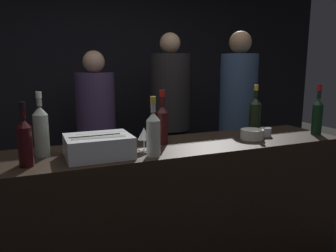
# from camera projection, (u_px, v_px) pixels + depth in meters

# --- Properties ---
(wall_back_chalkboard) EXTENTS (6.40, 0.06, 2.80)m
(wall_back_chalkboard) POSITION_uv_depth(u_px,v_px,m) (100.00, 76.00, 3.91)
(wall_back_chalkboard) COLOR black
(wall_back_chalkboard) RESTS_ON ground_plane
(bar_counter) EXTENTS (2.40, 0.55, 1.04)m
(bar_counter) POSITION_uv_depth(u_px,v_px,m) (170.00, 222.00, 2.16)
(bar_counter) COLOR black
(bar_counter) RESTS_ON ground_plane
(ice_bin_with_bottles) EXTENTS (0.35, 0.28, 0.13)m
(ice_bin_with_bottles) POSITION_uv_depth(u_px,v_px,m) (99.00, 145.00, 1.80)
(ice_bin_with_bottles) COLOR silver
(ice_bin_with_bottles) RESTS_ON bar_counter
(bowl_white) EXTENTS (0.16, 0.16, 0.07)m
(bowl_white) POSITION_uv_depth(u_px,v_px,m) (252.00, 134.00, 2.23)
(bowl_white) COLOR silver
(bowl_white) RESTS_ON bar_counter
(wine_glass) EXTENTS (0.08, 0.08, 0.14)m
(wine_glass) POSITION_uv_depth(u_px,v_px,m) (144.00, 134.00, 1.93)
(wine_glass) COLOR silver
(wine_glass) RESTS_ON bar_counter
(candle_votive) EXTENTS (0.08, 0.08, 0.06)m
(candle_votive) POSITION_uv_depth(u_px,v_px,m) (266.00, 132.00, 2.33)
(candle_votive) COLOR silver
(candle_votive) RESTS_ON bar_counter
(red_wine_bottle_black_foil) EXTENTS (0.07, 0.07, 0.32)m
(red_wine_bottle_black_foil) POSITION_uv_depth(u_px,v_px,m) (25.00, 141.00, 1.61)
(red_wine_bottle_black_foil) COLOR black
(red_wine_bottle_black_foil) RESTS_ON bar_counter
(red_wine_bottle_tall) EXTENTS (0.08, 0.08, 0.34)m
(red_wine_bottle_tall) POSITION_uv_depth(u_px,v_px,m) (162.00, 122.00, 2.09)
(red_wine_bottle_tall) COLOR #380F0F
(red_wine_bottle_tall) RESTS_ON bar_counter
(rose_wine_bottle) EXTENTS (0.08, 0.08, 0.33)m
(rose_wine_bottle) POSITION_uv_depth(u_px,v_px,m) (153.00, 132.00, 1.80)
(rose_wine_bottle) COLOR #B2B7AD
(rose_wine_bottle) RESTS_ON bar_counter
(white_wine_bottle) EXTENTS (0.08, 0.08, 0.36)m
(white_wine_bottle) POSITION_uv_depth(u_px,v_px,m) (41.00, 130.00, 1.79)
(white_wine_bottle) COLOR #9EA899
(white_wine_bottle) RESTS_ON bar_counter
(red_wine_bottle_burgundy) EXTENTS (0.07, 0.07, 0.36)m
(red_wine_bottle_burgundy) POSITION_uv_depth(u_px,v_px,m) (317.00, 115.00, 2.36)
(red_wine_bottle_burgundy) COLOR black
(red_wine_bottle_burgundy) RESTS_ON bar_counter
(champagne_bottle) EXTENTS (0.09, 0.09, 0.35)m
(champagne_bottle) POSITION_uv_depth(u_px,v_px,m) (255.00, 113.00, 2.48)
(champagne_bottle) COLOR black
(champagne_bottle) RESTS_ON bar_counter
(person_in_hoodie) EXTENTS (0.42, 0.42, 1.86)m
(person_in_hoodie) POSITION_uv_depth(u_px,v_px,m) (170.00, 113.00, 3.44)
(person_in_hoodie) COLOR black
(person_in_hoodie) RESTS_ON ground_plane
(person_blond_tee) EXTENTS (0.38, 0.38, 1.67)m
(person_blond_tee) POSITION_uv_depth(u_px,v_px,m) (96.00, 127.00, 3.25)
(person_blond_tee) COLOR black
(person_blond_tee) RESTS_ON ground_plane
(person_grey_polo) EXTENTS (0.35, 0.35, 1.85)m
(person_grey_polo) POSITION_uv_depth(u_px,v_px,m) (237.00, 117.00, 3.19)
(person_grey_polo) COLOR black
(person_grey_polo) RESTS_ON ground_plane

